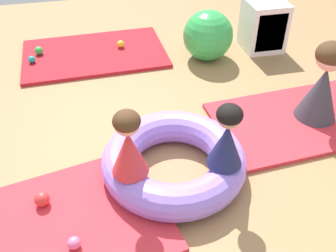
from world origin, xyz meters
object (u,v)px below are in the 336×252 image
object	(u,v)px
inflatable_cushion	(174,161)
exercise_ball_large	(208,35)
child_in_red	(128,144)
play_ball_red	(42,199)
play_ball_yellow	(121,44)
storage_cube	(264,26)
play_ball_teal	(32,59)
play_ball_green	(39,51)
play_ball_pink	(74,243)
child_in_navy	(227,136)
adult_seated	(324,82)

from	to	relation	value
inflatable_cushion	exercise_ball_large	bearing A→B (deg)	65.27
child_in_red	play_ball_red	distance (m)	0.74
play_ball_red	play_ball_yellow	bearing A→B (deg)	70.00
storage_cube	child_in_red	bearing A→B (deg)	-133.06
play_ball_yellow	storage_cube	size ratio (longest dim) A/B	0.15
inflatable_cushion	play_ball_teal	bearing A→B (deg)	120.21
play_ball_green	play_ball_pink	xyz separation A→B (m)	(0.31, -2.68, -0.00)
play_ball_pink	exercise_ball_large	bearing A→B (deg)	55.46
child_in_red	play_ball_green	xyz separation A→B (m)	(-0.73, 2.31, -0.42)
child_in_navy	play_ball_teal	distance (m)	2.66
play_ball_teal	inflatable_cushion	bearing A→B (deg)	-59.79
child_in_navy	exercise_ball_large	distance (m)	2.01
storage_cube	play_ball_green	bearing A→B (deg)	172.49
child_in_navy	adult_seated	size ratio (longest dim) A/B	0.67
play_ball_red	play_ball_pink	bearing A→B (deg)	-62.95
inflatable_cushion	play_ball_red	distance (m)	0.97
child_in_red	storage_cube	size ratio (longest dim) A/B	0.88
adult_seated	storage_cube	distance (m)	1.42
play_ball_green	play_ball_yellow	distance (m)	0.93
play_ball_teal	play_ball_green	xyz separation A→B (m)	(0.07, 0.18, 0.01)
child_in_red	adult_seated	size ratio (longest dim) A/B	0.69
child_in_navy	storage_cube	world-z (taller)	child_in_navy
child_in_red	exercise_ball_large	bearing A→B (deg)	105.72
exercise_ball_large	play_ball_teal	bearing A→B (deg)	172.77
child_in_red	play_ball_teal	bearing A→B (deg)	157.41
child_in_navy	play_ball_teal	size ratio (longest dim) A/B	6.31
play_ball_teal	play_ball_yellow	xyz separation A→B (m)	(1.00, 0.15, 0.00)
adult_seated	play_ball_yellow	size ratio (longest dim) A/B	8.48
child_in_red	play_ball_yellow	distance (m)	2.32
play_ball_red	inflatable_cushion	bearing A→B (deg)	8.19
inflatable_cushion	play_ball_pink	bearing A→B (deg)	-144.80
exercise_ball_large	play_ball_pink	bearing A→B (deg)	-124.54
play_ball_green	exercise_ball_large	xyz separation A→B (m)	(1.86, -0.43, 0.19)
child_in_red	storage_cube	xyz separation A→B (m)	(1.84, 1.97, -0.22)
child_in_navy	storage_cube	bearing A→B (deg)	104.59
adult_seated	play_ball_green	world-z (taller)	adult_seated
play_ball_pink	storage_cube	bearing A→B (deg)	46.05
inflatable_cushion	play_ball_yellow	bearing A→B (deg)	93.86
play_ball_red	child_in_red	bearing A→B (deg)	-2.30
play_ball_teal	play_ball_yellow	bearing A→B (deg)	8.70
exercise_ball_large	child_in_navy	bearing A→B (deg)	-104.04
play_ball_red	play_ball_pink	distance (m)	0.45
child_in_red	child_in_navy	xyz separation A→B (m)	(0.65, -0.06, -0.00)
play_ball_red	play_ball_yellow	size ratio (longest dim) A/B	1.23
child_in_navy	play_ball_yellow	size ratio (longest dim) A/B	5.69
play_ball_red	adult_seated	bearing A→B (deg)	12.67
play_ball_teal	exercise_ball_large	distance (m)	1.96
adult_seated	play_ball_green	xyz separation A→B (m)	(-2.47, 1.75, -0.30)
play_ball_green	play_ball_pink	bearing A→B (deg)	-83.34
inflatable_cushion	child_in_red	size ratio (longest dim) A/B	2.20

